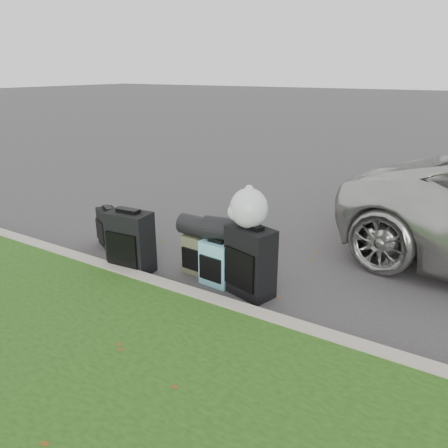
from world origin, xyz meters
The scene contains 12 objects.
ground centered at (0.00, 0.00, 0.00)m, with size 120.00×120.00×0.00m, color #383535.
curb centered at (0.00, -1.00, 0.07)m, with size 120.00×0.18×0.15m, color #9E937F.
suitcase_small_black centered at (-1.88, -0.25, 0.29)m, with size 0.46×0.25×0.57m, color black.
suitcase_large_black_left centered at (-0.97, -0.74, 0.41)m, with size 0.57×0.34×0.83m, color black.
suitcase_olive centered at (-0.19, -0.31, 0.26)m, with size 0.38×0.24×0.52m, color #43452E.
suitcase_teal centered at (0.20, -0.45, 0.28)m, with size 0.40×0.24×0.57m, color #579AAA.
suitcase_large_black_right centered at (0.68, -0.46, 0.42)m, with size 0.56×0.34×0.84m, color black.
tote_green centered at (-1.42, -0.30, 0.15)m, with size 0.27×0.21×0.30m, color #17691F.
tote_navy centered at (-0.53, 0.36, 0.16)m, with size 0.30×0.24×0.32m, color #161F4F.
duffel_left centered at (-0.18, -0.31, 0.66)m, with size 0.27×0.27×0.50m, color black.
duffel_right centered at (0.26, -0.35, 0.71)m, with size 0.30×0.30×0.53m, color black.
trash_bag centered at (0.62, -0.43, 1.07)m, with size 0.45×0.45×0.45m, color silver.
Camera 1 is at (2.89, -4.61, 2.56)m, focal length 35.00 mm.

